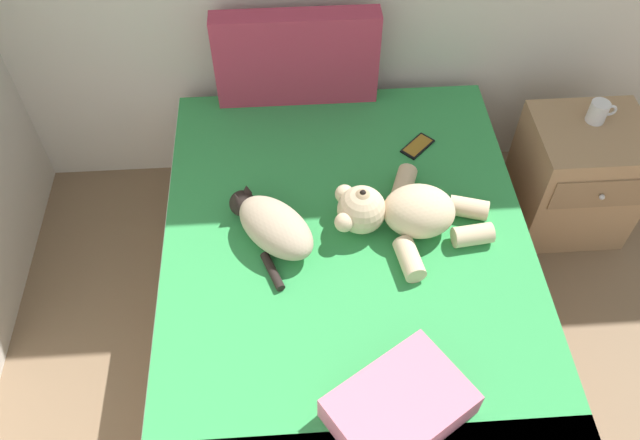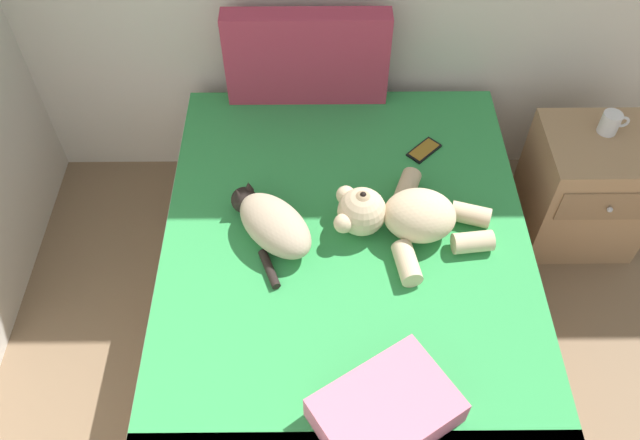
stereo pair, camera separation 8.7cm
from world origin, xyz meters
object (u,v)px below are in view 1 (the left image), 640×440
(bed, at_px, (347,296))
(teddy_bear, at_px, (402,212))
(cell_phone, at_px, (418,146))
(mug, at_px, (599,112))
(cat, at_px, (272,225))
(patterned_cushion, at_px, (297,58))
(nightstand, at_px, (575,177))
(throw_pillow, at_px, (399,406))

(bed, xyz_separation_m, teddy_bear, (0.20, 0.12, 0.36))
(cell_phone, distance_m, mug, 0.78)
(bed, bearing_deg, cat, 160.30)
(patterned_cushion, bearing_deg, mug, -12.12)
(nightstand, bearing_deg, mug, 74.97)
(bed, xyz_separation_m, cat, (-0.27, 0.10, 0.34))
(bed, relative_size, throw_pillow, 4.77)
(teddy_bear, height_order, cell_phone, teddy_bear)
(teddy_bear, relative_size, throw_pillow, 1.49)
(bed, bearing_deg, patterned_cushion, 99.53)
(teddy_bear, distance_m, mug, 1.03)
(patterned_cushion, relative_size, cell_phone, 4.45)
(teddy_bear, distance_m, throw_pillow, 0.73)
(teddy_bear, distance_m, cell_phone, 0.44)
(cat, bearing_deg, cell_phone, 35.63)
(patterned_cushion, distance_m, mug, 1.29)
(bed, bearing_deg, throw_pillow, -81.61)
(cell_phone, xyz_separation_m, mug, (0.77, 0.08, 0.07))
(cell_phone, bearing_deg, throw_pillow, -102.20)
(cell_phone, bearing_deg, teddy_bear, -107.81)
(bed, xyz_separation_m, patterned_cushion, (-0.15, 0.89, 0.49))
(teddy_bear, bearing_deg, throw_pillow, -98.85)
(cell_phone, distance_m, nightstand, 0.80)
(cell_phone, bearing_deg, patterned_cushion, 144.28)
(throw_pillow, bearing_deg, teddy_bear, 81.15)
(throw_pillow, bearing_deg, bed, 98.39)
(patterned_cushion, bearing_deg, cell_phone, -35.72)
(cell_phone, height_order, throw_pillow, throw_pillow)
(cat, bearing_deg, patterned_cushion, 80.87)
(bed, xyz_separation_m, nightstand, (1.09, 0.55, 0.02))
(cell_phone, relative_size, nightstand, 0.27)
(throw_pillow, height_order, nightstand, throw_pillow)
(cell_phone, bearing_deg, nightstand, 1.20)
(cat, xyz_separation_m, nightstand, (1.37, 0.45, -0.33))
(bed, xyz_separation_m, cell_phone, (0.34, 0.54, 0.28))
(nightstand, height_order, mug, mug)
(patterned_cushion, xyz_separation_m, nightstand, (1.24, -0.33, -0.47))
(patterned_cushion, xyz_separation_m, throw_pillow, (0.24, -1.49, -0.16))
(throw_pillow, relative_size, nightstand, 0.70)
(mug, bearing_deg, throw_pillow, -129.88)
(patterned_cushion, xyz_separation_m, cell_phone, (0.48, -0.35, -0.21))
(cell_phone, bearing_deg, cat, -144.37)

